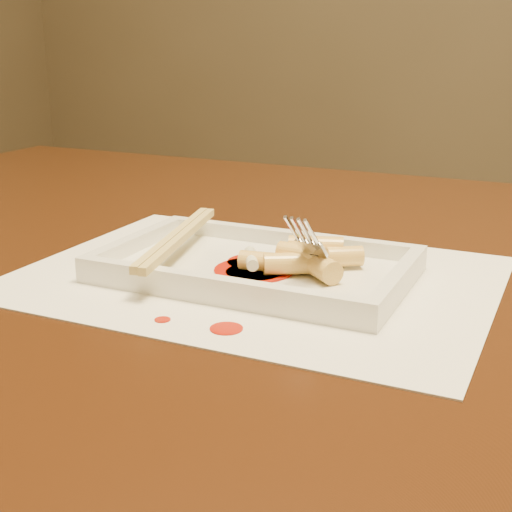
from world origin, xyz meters
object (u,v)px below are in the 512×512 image
at_px(table, 290,352).
at_px(plate_base, 256,271).
at_px(chopstick_a, 174,237).
at_px(placemat, 256,277).
at_px(fork, 343,186).

distance_m(table, plate_base, 0.13).
bearing_deg(plate_base, chopstick_a, 180.00).
xyz_separation_m(placemat, chopstick_a, (-0.08, 0.00, 0.03)).
bearing_deg(chopstick_a, fork, 6.75).
distance_m(table, chopstick_a, 0.17).
relative_size(placemat, chopstick_a, 2.01).
distance_m(table, placemat, 0.13).
distance_m(placemat, plate_base, 0.00).
relative_size(table, placemat, 3.50).
xyz_separation_m(table, placemat, (-0.00, -0.07, 0.10)).
bearing_deg(chopstick_a, table, 40.19).
relative_size(table, fork, 10.00).
distance_m(plate_base, chopstick_a, 0.08).
bearing_deg(plate_base, fork, 14.42).
height_order(placemat, plate_base, plate_base).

